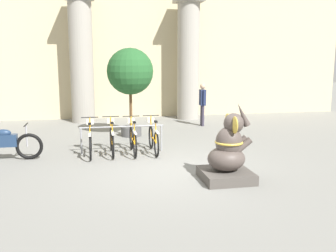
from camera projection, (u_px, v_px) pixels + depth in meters
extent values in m
plane|color=slate|center=(174.00, 170.00, 8.93)|extent=(60.00, 60.00, 0.00)
cube|color=#C6B78E|center=(134.00, 50.00, 16.71)|extent=(20.00, 0.20, 6.00)
cylinder|color=gray|center=(82.00, 62.00, 15.40)|extent=(0.96, 0.96, 5.00)
cylinder|color=gray|center=(188.00, 62.00, 16.26)|extent=(0.96, 0.96, 5.00)
cube|color=gray|center=(189.00, 0.00, 15.81)|extent=(1.20, 1.20, 0.16)
cylinder|color=gray|center=(81.00, 141.00, 10.33)|extent=(0.05, 0.05, 0.75)
cylinder|color=gray|center=(161.00, 138.00, 10.76)|extent=(0.05, 0.05, 0.75)
cylinder|color=gray|center=(122.00, 127.00, 10.48)|extent=(2.35, 0.04, 0.04)
torus|color=black|center=(91.00, 140.00, 10.71)|extent=(0.05, 0.69, 0.69)
torus|color=black|center=(90.00, 147.00, 9.74)|extent=(0.05, 0.69, 0.69)
cube|color=orange|center=(90.00, 142.00, 10.22)|extent=(0.04, 0.90, 0.04)
cube|color=silver|center=(90.00, 134.00, 9.68)|extent=(0.06, 0.58, 0.03)
cylinder|color=orange|center=(90.00, 136.00, 9.79)|extent=(0.03, 0.03, 0.59)
cube|color=black|center=(90.00, 124.00, 9.73)|extent=(0.08, 0.18, 0.04)
cylinder|color=orange|center=(90.00, 129.00, 10.61)|extent=(0.03, 0.03, 0.65)
cylinder|color=black|center=(90.00, 117.00, 10.55)|extent=(0.48, 0.03, 0.03)
cube|color=silver|center=(90.00, 122.00, 10.67)|extent=(0.20, 0.16, 0.14)
torus|color=black|center=(111.00, 138.00, 10.86)|extent=(0.05, 0.69, 0.69)
torus|color=black|center=(113.00, 146.00, 9.90)|extent=(0.05, 0.69, 0.69)
cube|color=orange|center=(112.00, 140.00, 10.37)|extent=(0.04, 0.90, 0.04)
cube|color=silver|center=(113.00, 133.00, 9.83)|extent=(0.06, 0.58, 0.03)
cylinder|color=orange|center=(112.00, 134.00, 9.94)|extent=(0.03, 0.03, 0.59)
cube|color=black|center=(112.00, 123.00, 9.89)|extent=(0.08, 0.18, 0.04)
cylinder|color=orange|center=(111.00, 128.00, 10.77)|extent=(0.03, 0.03, 0.65)
cylinder|color=black|center=(111.00, 117.00, 10.71)|extent=(0.48, 0.03, 0.03)
cube|color=silver|center=(111.00, 121.00, 10.83)|extent=(0.20, 0.16, 0.14)
torus|color=black|center=(131.00, 138.00, 10.93)|extent=(0.05, 0.69, 0.69)
torus|color=black|center=(135.00, 145.00, 9.97)|extent=(0.05, 0.69, 0.69)
cube|color=orange|center=(133.00, 140.00, 10.44)|extent=(0.04, 0.90, 0.04)
cube|color=silver|center=(135.00, 132.00, 9.91)|extent=(0.06, 0.58, 0.03)
cylinder|color=orange|center=(134.00, 134.00, 10.02)|extent=(0.03, 0.03, 0.59)
cube|color=black|center=(134.00, 122.00, 9.96)|extent=(0.08, 0.18, 0.04)
cylinder|color=orange|center=(131.00, 127.00, 10.84)|extent=(0.03, 0.03, 0.65)
cylinder|color=black|center=(131.00, 116.00, 10.78)|extent=(0.48, 0.03, 0.03)
cube|color=silver|center=(131.00, 120.00, 10.90)|extent=(0.20, 0.16, 0.14)
torus|color=black|center=(151.00, 137.00, 11.06)|extent=(0.05, 0.69, 0.69)
torus|color=black|center=(156.00, 144.00, 10.09)|extent=(0.05, 0.69, 0.69)
cube|color=orange|center=(154.00, 139.00, 10.57)|extent=(0.04, 0.90, 0.04)
cube|color=silver|center=(156.00, 131.00, 10.03)|extent=(0.06, 0.58, 0.03)
cylinder|color=orange|center=(156.00, 133.00, 10.14)|extent=(0.03, 0.03, 0.59)
cube|color=black|center=(156.00, 122.00, 10.08)|extent=(0.08, 0.18, 0.04)
cylinder|color=orange|center=(151.00, 126.00, 10.96)|extent=(0.03, 0.03, 0.65)
cylinder|color=black|center=(151.00, 116.00, 10.90)|extent=(0.48, 0.03, 0.03)
cube|color=silver|center=(150.00, 120.00, 11.03)|extent=(0.20, 0.16, 0.14)
cube|color=#4C4742|center=(226.00, 175.00, 8.18)|extent=(1.07, 1.07, 0.22)
ellipsoid|color=#4C423D|center=(226.00, 159.00, 8.11)|extent=(0.82, 0.73, 0.53)
ellipsoid|color=#4C423D|center=(229.00, 142.00, 8.06)|extent=(0.58, 0.53, 0.68)
sphere|color=#4C423D|center=(234.00, 123.00, 8.01)|extent=(0.44, 0.44, 0.44)
ellipsoid|color=gold|center=(228.00, 122.00, 8.21)|extent=(0.08, 0.31, 0.37)
ellipsoid|color=gold|center=(235.00, 125.00, 7.78)|extent=(0.08, 0.31, 0.37)
cone|color=#4C423D|center=(243.00, 114.00, 8.01)|extent=(0.37, 0.16, 0.55)
cylinder|color=#4C423D|center=(238.00, 144.00, 8.24)|extent=(0.43, 0.15, 0.38)
cylinder|color=#4C423D|center=(243.00, 146.00, 8.01)|extent=(0.43, 0.15, 0.38)
torus|color=gold|center=(229.00, 142.00, 8.06)|extent=(0.61, 0.61, 0.05)
torus|color=black|center=(29.00, 146.00, 9.84)|extent=(0.70, 0.09, 0.70)
ellipsoid|color=navy|center=(3.00, 133.00, 9.66)|extent=(0.40, 0.20, 0.20)
cylinder|color=#99999E|center=(27.00, 136.00, 9.78)|extent=(0.04, 0.04, 0.56)
cylinder|color=black|center=(26.00, 125.00, 9.73)|extent=(0.03, 0.55, 0.03)
cylinder|color=#383342|center=(202.00, 115.00, 14.92)|extent=(0.11, 0.11, 0.82)
cylinder|color=#383342|center=(203.00, 116.00, 14.76)|extent=(0.11, 0.11, 0.82)
cube|color=#1E284C|center=(203.00, 97.00, 14.71)|extent=(0.20, 0.32, 0.62)
sphere|color=tan|center=(203.00, 86.00, 14.64)|extent=(0.22, 0.22, 0.22)
cylinder|color=#1E284C|center=(201.00, 96.00, 14.90)|extent=(0.07, 0.07, 0.55)
cylinder|color=#1E284C|center=(204.00, 97.00, 14.51)|extent=(0.07, 0.07, 0.55)
cylinder|color=#4C4C4C|center=(131.00, 131.00, 12.90)|extent=(0.70, 0.70, 0.33)
cylinder|color=brown|center=(131.00, 108.00, 12.76)|extent=(0.10, 0.10, 1.26)
sphere|color=#235628|center=(130.00, 71.00, 12.54)|extent=(1.56, 1.56, 1.56)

